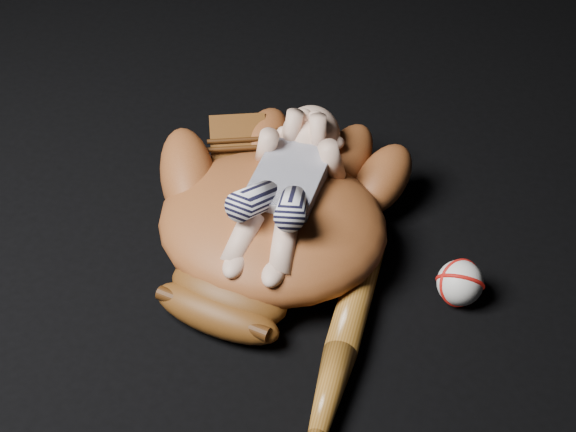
{
  "coord_description": "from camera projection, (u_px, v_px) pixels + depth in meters",
  "views": [
    {
      "loc": [
        0.25,
        -0.88,
        0.97
      ],
      "look_at": [
        0.03,
        0.08,
        0.08
      ],
      "focal_mm": 55.0,
      "sensor_mm": 36.0,
      "label": 1
    }
  ],
  "objects": [
    {
      "name": "baseball",
      "position": [
        460.0,
        283.0,
        1.29
      ],
      "size": [
        0.09,
        0.09,
        0.07
      ],
      "primitive_type": "sphere",
      "rotation": [
        0.0,
        0.0,
        0.32
      ],
      "color": "white",
      "rests_on": "ground"
    },
    {
      "name": "baseball_glove",
      "position": [
        272.0,
        215.0,
        1.34
      ],
      "size": [
        0.55,
        0.59,
        0.16
      ],
      "primitive_type": null,
      "rotation": [
        0.0,
        0.0,
        -0.24
      ],
      "color": "brown",
      "rests_on": "ground"
    },
    {
      "name": "newborn_baby",
      "position": [
        283.0,
        187.0,
        1.31
      ],
      "size": [
        0.19,
        0.36,
        0.14
      ],
      "primitive_type": null,
      "rotation": [
        0.0,
        0.0,
        -0.07
      ],
      "color": "#DFAD90",
      "rests_on": "baseball_glove"
    },
    {
      "name": "baseball_bat",
      "position": [
        336.0,
        368.0,
        1.19
      ],
      "size": [
        0.06,
        0.51,
        0.05
      ],
      "primitive_type": null,
      "rotation": [
        0.0,
        0.0,
        -0.03
      ],
      "color": "brown",
      "rests_on": "ground"
    }
  ]
}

